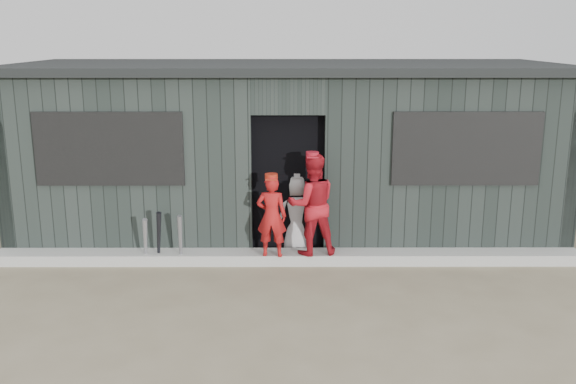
{
  "coord_description": "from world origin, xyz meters",
  "views": [
    {
      "loc": [
        -0.02,
        -6.5,
        3.04
      ],
      "look_at": [
        0.0,
        1.8,
        1.0
      ],
      "focal_mm": 40.0,
      "sensor_mm": 36.0,
      "label": 1
    }
  ],
  "objects_px": {
    "bat_left": "(145,241)",
    "player_red_right": "(312,204)",
    "player_red_left": "(272,216)",
    "player_grey_back": "(297,214)",
    "dugout": "(288,149)",
    "bat_mid": "(180,240)",
    "bat_right": "(159,238)"
  },
  "relations": [
    {
      "from": "bat_mid",
      "to": "player_red_right",
      "type": "relative_size",
      "value": 0.53
    },
    {
      "from": "player_grey_back",
      "to": "player_red_left",
      "type": "bearing_deg",
      "value": 36.87
    },
    {
      "from": "player_red_left",
      "to": "bat_left",
      "type": "bearing_deg",
      "value": 4.43
    },
    {
      "from": "player_red_left",
      "to": "player_grey_back",
      "type": "bearing_deg",
      "value": -116.4
    },
    {
      "from": "bat_left",
      "to": "dugout",
      "type": "distance_m",
      "value": 2.79
    },
    {
      "from": "player_red_left",
      "to": "dugout",
      "type": "xyz_separation_m",
      "value": [
        0.22,
        1.83,
        0.59
      ]
    },
    {
      "from": "bat_left",
      "to": "dugout",
      "type": "height_order",
      "value": "dugout"
    },
    {
      "from": "player_red_left",
      "to": "player_grey_back",
      "type": "height_order",
      "value": "player_red_left"
    },
    {
      "from": "bat_right",
      "to": "bat_mid",
      "type": "bearing_deg",
      "value": -8.41
    },
    {
      "from": "bat_mid",
      "to": "player_red_right",
      "type": "bearing_deg",
      "value": 2.33
    },
    {
      "from": "player_red_left",
      "to": "dugout",
      "type": "relative_size",
      "value": 0.13
    },
    {
      "from": "player_grey_back",
      "to": "player_red_right",
      "type": "bearing_deg",
      "value": 92.09
    },
    {
      "from": "player_red_left",
      "to": "dugout",
      "type": "bearing_deg",
      "value": -91.22
    },
    {
      "from": "bat_mid",
      "to": "dugout",
      "type": "relative_size",
      "value": 0.09
    },
    {
      "from": "player_red_right",
      "to": "dugout",
      "type": "height_order",
      "value": "dugout"
    },
    {
      "from": "bat_left",
      "to": "player_red_left",
      "type": "xyz_separation_m",
      "value": [
        1.7,
        -0.03,
        0.36
      ]
    },
    {
      "from": "player_red_left",
      "to": "dugout",
      "type": "height_order",
      "value": "dugout"
    },
    {
      "from": "bat_left",
      "to": "player_red_left",
      "type": "relative_size",
      "value": 0.63
    },
    {
      "from": "bat_left",
      "to": "player_grey_back",
      "type": "relative_size",
      "value": 0.6
    },
    {
      "from": "bat_left",
      "to": "bat_right",
      "type": "bearing_deg",
      "value": 11.21
    },
    {
      "from": "bat_mid",
      "to": "player_red_left",
      "type": "relative_size",
      "value": 0.66
    },
    {
      "from": "bat_right",
      "to": "dugout",
      "type": "height_order",
      "value": "dugout"
    },
    {
      "from": "player_red_right",
      "to": "player_grey_back",
      "type": "distance_m",
      "value": 0.56
    },
    {
      "from": "player_red_left",
      "to": "bat_mid",
      "type": "bearing_deg",
      "value": 4.42
    },
    {
      "from": "bat_left",
      "to": "bat_mid",
      "type": "height_order",
      "value": "bat_mid"
    },
    {
      "from": "bat_left",
      "to": "bat_mid",
      "type": "distance_m",
      "value": 0.47
    },
    {
      "from": "bat_left",
      "to": "player_red_left",
      "type": "bearing_deg",
      "value": -1.15
    },
    {
      "from": "bat_right",
      "to": "bat_left",
      "type": "bearing_deg",
      "value": -168.79
    },
    {
      "from": "bat_mid",
      "to": "player_red_left",
      "type": "distance_m",
      "value": 1.27
    },
    {
      "from": "bat_left",
      "to": "player_red_right",
      "type": "xyz_separation_m",
      "value": [
        2.24,
        0.06,
        0.49
      ]
    },
    {
      "from": "player_red_left",
      "to": "player_red_right",
      "type": "relative_size",
      "value": 0.8
    },
    {
      "from": "dugout",
      "to": "player_red_right",
      "type": "bearing_deg",
      "value": -79.55
    }
  ]
}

